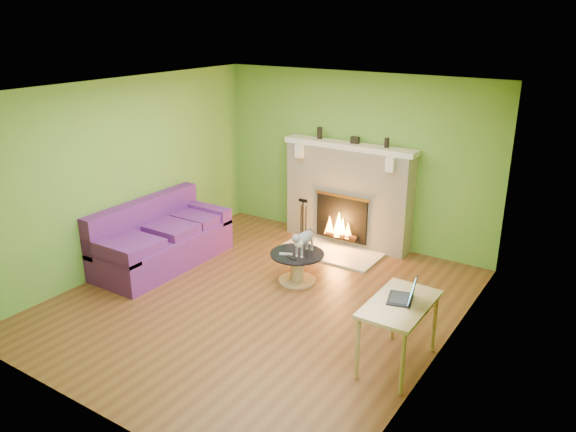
% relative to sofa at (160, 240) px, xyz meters
% --- Properties ---
extents(floor, '(5.00, 5.00, 0.00)m').
position_rel_sofa_xyz_m(floor, '(1.86, -0.16, -0.35)').
color(floor, '#5B321A').
rests_on(floor, ground).
extents(ceiling, '(5.00, 5.00, 0.00)m').
position_rel_sofa_xyz_m(ceiling, '(1.86, -0.16, 2.25)').
color(ceiling, white).
rests_on(ceiling, wall_back).
extents(wall_back, '(5.00, 0.00, 5.00)m').
position_rel_sofa_xyz_m(wall_back, '(1.86, 2.34, 0.95)').
color(wall_back, '#5D9831').
rests_on(wall_back, floor).
extents(wall_front, '(5.00, 0.00, 5.00)m').
position_rel_sofa_xyz_m(wall_front, '(1.86, -2.66, 0.95)').
color(wall_front, '#5D9831').
rests_on(wall_front, floor).
extents(wall_left, '(0.00, 5.00, 5.00)m').
position_rel_sofa_xyz_m(wall_left, '(-0.39, -0.16, 0.95)').
color(wall_left, '#5D9831').
rests_on(wall_left, floor).
extents(wall_right, '(0.00, 5.00, 5.00)m').
position_rel_sofa_xyz_m(wall_right, '(4.11, -0.16, 0.95)').
color(wall_right, '#5D9831').
rests_on(wall_right, floor).
extents(window_frame, '(0.00, 1.20, 1.20)m').
position_rel_sofa_xyz_m(window_frame, '(4.10, -1.06, 1.20)').
color(window_frame, silver).
rests_on(window_frame, wall_right).
extents(window_pane, '(0.00, 1.06, 1.06)m').
position_rel_sofa_xyz_m(window_pane, '(4.09, -1.06, 1.20)').
color(window_pane, white).
rests_on(window_pane, wall_right).
extents(fireplace, '(2.10, 0.46, 1.58)m').
position_rel_sofa_xyz_m(fireplace, '(1.86, 2.16, 0.42)').
color(fireplace, beige).
rests_on(fireplace, floor).
extents(hearth, '(1.50, 0.75, 0.03)m').
position_rel_sofa_xyz_m(hearth, '(1.86, 1.64, -0.34)').
color(hearth, beige).
rests_on(hearth, floor).
extents(mantel, '(2.10, 0.28, 0.08)m').
position_rel_sofa_xyz_m(mantel, '(1.86, 2.14, 1.19)').
color(mantel, beige).
rests_on(mantel, fireplace).
extents(sofa, '(0.91, 2.02, 0.90)m').
position_rel_sofa_xyz_m(sofa, '(0.00, 0.00, 0.00)').
color(sofa, '#4E1B69').
rests_on(sofa, floor).
extents(coffee_table, '(0.72, 0.72, 0.41)m').
position_rel_sofa_xyz_m(coffee_table, '(1.95, 0.56, -0.12)').
color(coffee_table, tan).
rests_on(coffee_table, floor).
extents(desk, '(0.56, 0.96, 0.71)m').
position_rel_sofa_xyz_m(desk, '(3.81, -0.49, 0.27)').
color(desk, tan).
rests_on(desk, floor).
extents(cat, '(0.24, 0.58, 0.35)m').
position_rel_sofa_xyz_m(cat, '(2.03, 0.61, 0.23)').
color(cat, slate).
rests_on(cat, coffee_table).
extents(remote_silver, '(0.17, 0.11, 0.02)m').
position_rel_sofa_xyz_m(remote_silver, '(1.85, 0.44, 0.06)').
color(remote_silver, gray).
rests_on(remote_silver, coffee_table).
extents(remote_black, '(0.16, 0.10, 0.02)m').
position_rel_sofa_xyz_m(remote_black, '(1.97, 0.38, 0.06)').
color(remote_black, black).
rests_on(remote_black, coffee_table).
extents(laptop, '(0.34, 0.37, 0.23)m').
position_rel_sofa_xyz_m(laptop, '(3.79, -0.44, 0.48)').
color(laptop, black).
rests_on(laptop, desk).
extents(fire_tools, '(0.18, 0.18, 0.68)m').
position_rel_sofa_xyz_m(fire_tools, '(1.28, 1.79, 0.02)').
color(fire_tools, black).
rests_on(fire_tools, hearth).
extents(mantel_vase_left, '(0.08, 0.08, 0.18)m').
position_rel_sofa_xyz_m(mantel_vase_left, '(1.34, 2.17, 1.32)').
color(mantel_vase_left, black).
rests_on(mantel_vase_left, mantel).
extents(mantel_vase_right, '(0.07, 0.07, 0.14)m').
position_rel_sofa_xyz_m(mantel_vase_right, '(2.44, 2.17, 1.30)').
color(mantel_vase_right, black).
rests_on(mantel_vase_right, mantel).
extents(mantel_box, '(0.12, 0.08, 0.10)m').
position_rel_sofa_xyz_m(mantel_box, '(1.94, 2.17, 1.28)').
color(mantel_box, black).
rests_on(mantel_box, mantel).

